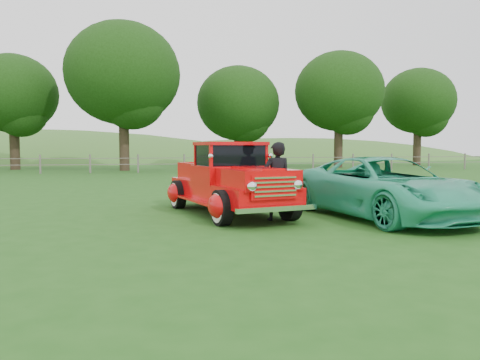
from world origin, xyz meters
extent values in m
plane|color=#1E4E14|center=(0.00, 0.00, 0.00)|extent=(140.00, 140.00, 0.00)
ellipsoid|color=#3A6625|center=(-18.00, 58.00, -4.95)|extent=(84.00, 60.00, 18.00)
ellipsoid|color=#3A6625|center=(20.00, 62.00, -3.85)|extent=(72.00, 52.00, 14.00)
cube|color=#696059|center=(0.00, 22.00, 0.55)|extent=(48.00, 0.04, 0.04)
cube|color=#696059|center=(0.00, 22.00, 0.95)|extent=(48.00, 0.04, 0.04)
cylinder|color=#322319|center=(-12.00, 28.00, 1.98)|extent=(0.70, 0.70, 3.96)
ellipsoid|color=black|center=(-12.00, 28.00, 5.58)|extent=(6.40, 6.40, 5.76)
cylinder|color=#322319|center=(-4.00, 25.00, 2.42)|extent=(0.70, 0.70, 4.84)
ellipsoid|color=black|center=(-4.00, 25.00, 6.82)|extent=(8.00, 8.00, 7.20)
cylinder|color=#322319|center=(5.00, 29.00, 1.87)|extent=(0.70, 0.70, 3.74)
ellipsoid|color=black|center=(5.00, 29.00, 5.27)|extent=(6.80, 6.80, 6.12)
cylinder|color=#322319|center=(13.00, 27.00, 2.20)|extent=(0.70, 0.70, 4.40)
ellipsoid|color=black|center=(13.00, 27.00, 6.20)|extent=(7.20, 7.20, 6.48)
cylinder|color=#322319|center=(22.00, 30.00, 2.09)|extent=(0.70, 0.70, 4.18)
ellipsoid|color=black|center=(22.00, 30.00, 5.89)|extent=(6.60, 6.60, 5.94)
cylinder|color=black|center=(-0.89, 0.52, 0.38)|extent=(0.41, 0.79, 0.76)
cylinder|color=black|center=(0.72, 0.91, 0.38)|extent=(0.41, 0.79, 0.76)
cylinder|color=black|center=(-1.61, 3.54, 0.38)|extent=(0.41, 0.79, 0.76)
cylinder|color=black|center=(0.00, 3.92, 0.38)|extent=(0.41, 0.79, 0.76)
cube|color=red|center=(-0.44, 2.22, 0.58)|extent=(2.58, 4.84, 0.44)
ellipsoid|color=red|center=(-0.96, 0.51, 0.42)|extent=(0.58, 0.82, 0.54)
ellipsoid|color=red|center=(0.79, 0.92, 0.42)|extent=(0.58, 0.82, 0.54)
ellipsoid|color=red|center=(-1.68, 3.52, 0.42)|extent=(0.58, 0.82, 0.54)
ellipsoid|color=red|center=(0.07, 3.94, 0.42)|extent=(0.58, 0.82, 0.54)
cube|color=red|center=(-0.09, 0.71, 0.97)|extent=(1.66, 1.86, 0.42)
cube|color=red|center=(-0.42, 2.12, 0.99)|extent=(1.86, 1.68, 0.44)
cube|color=black|center=(-0.42, 2.12, 1.46)|extent=(1.66, 1.42, 0.50)
cube|color=red|center=(-0.42, 2.12, 1.74)|extent=(1.76, 1.54, 0.08)
cube|color=red|center=(-0.76, 3.54, 0.95)|extent=(1.60, 2.17, 0.45)
cube|color=white|center=(0.10, -0.07, 0.85)|extent=(1.06, 0.34, 0.50)
cube|color=white|center=(0.12, -0.17, 0.42)|extent=(1.78, 0.51, 0.10)
cube|color=white|center=(-1.00, 4.58, 0.42)|extent=(1.69, 0.49, 0.10)
imported|color=#2BAE82|center=(2.99, 0.84, 0.71)|extent=(3.21, 5.47, 1.43)
imported|color=black|center=(0.44, 1.01, 0.89)|extent=(0.67, 0.46, 1.77)
camera|label=1|loc=(-2.42, -9.13, 1.65)|focal=35.00mm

